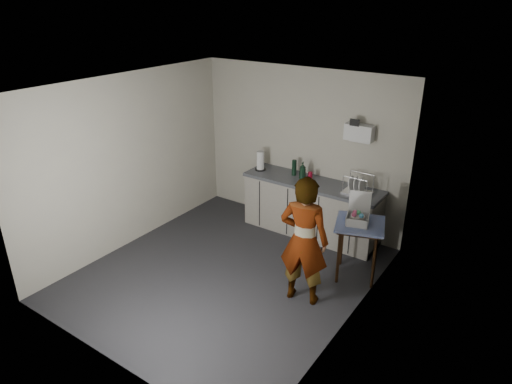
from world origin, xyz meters
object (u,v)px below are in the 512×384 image
Objects in this scene: side_table at (360,230)px; dark_bottle at (294,168)px; paper_towel at (260,161)px; bakery_box at (358,217)px; standing_man at (304,241)px; dish_rack at (357,189)px; kitchen_counter at (311,210)px; soap_bottle at (303,171)px; soda_can at (310,176)px.

dark_bottle reaches higher than side_table.
bakery_box is (2.02, -0.71, -0.16)m from paper_towel.
standing_man is 4.15× the size of dish_rack.
dark_bottle is 0.59m from paper_towel.
dish_rack is at bearing -1.13° from kitchen_counter.
dish_rack is (0.74, -0.01, 0.55)m from kitchen_counter.
bakery_box reaches higher than dark_bottle.
bakery_box is at bearing -30.55° from soap_bottle.
standing_man is 0.93m from bakery_box.
soap_bottle reaches higher than kitchen_counter.
soda_can reaches higher than kitchen_counter.
paper_towel is (-0.78, -0.03, 0.01)m from soap_bottle.
dark_bottle is 0.63× the size of bakery_box.
kitchen_counter is at bearing -76.72° from standing_man.
kitchen_counter is 1.34m from side_table.
soap_bottle is 1.12× the size of dark_bottle.
dark_bottle is (-0.20, 0.08, -0.02)m from soap_bottle.
kitchen_counter is 1.16m from paper_towel.
dish_rack is at bearing -1.20° from soap_bottle.
bakery_box is (1.13, -0.78, -0.07)m from soda_can.
kitchen_counter is 0.73m from dark_bottle.
paper_towel is at bearing -54.19° from standing_man.
dish_rack reaches higher than kitchen_counter.
soda_can is at bearing 4.43° from paper_towel.
standing_man is (0.73, -1.60, 0.42)m from kitchen_counter.
dish_rack is at bearing 0.32° from paper_towel.
dish_rack is (0.81, -0.06, -0.00)m from soda_can.
bakery_box is (1.44, -0.81, -0.13)m from dark_bottle.
kitchen_counter is at bearing -1.49° from soap_bottle.
kitchen_counter is 17.01× the size of soda_can.
side_table is 3.20× the size of dark_bottle.
dish_rack is (0.01, 1.58, 0.13)m from standing_man.
bakery_box is at bearing -34.46° from soda_can.
paper_towel is at bearing 142.60° from side_table.
soda_can is 0.52× the size of dark_bottle.
dish_rack reaches higher than soda_can.
standing_man reaches higher than soap_bottle.
soap_bottle reaches higher than dark_bottle.
soda_can is (-0.80, 1.64, 0.13)m from standing_man.
soda_can is 1.37m from bakery_box.
side_table is 1.72m from dark_bottle.
standing_man is at bearing -90.26° from dish_rack.
paper_towel reaches higher than soda_can.
soap_bottle is 0.14m from soda_can.
soap_bottle is at bearing -160.65° from soda_can.
dish_rack is at bearing -4.22° from soda_can.
bakery_box is at bearing -29.44° from dark_bottle.
soap_bottle is at bearing -21.96° from dark_bottle.
dark_bottle is at bearing 174.94° from dish_rack.
dark_bottle is 1.13m from dish_rack.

